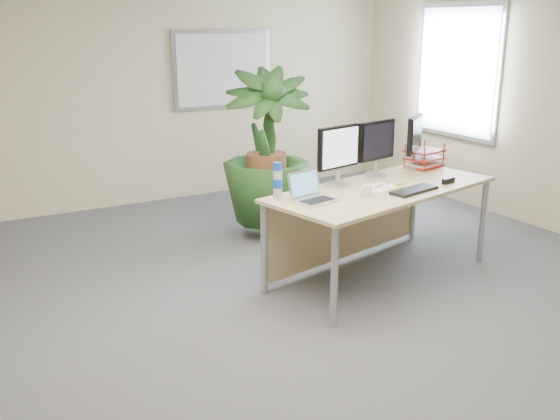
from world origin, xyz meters
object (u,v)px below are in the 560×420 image
desk (371,204)px  laptop (311,193)px  floor_plant (266,164)px  monitor_left (338,152)px  monitor_right (377,145)px

desk → laptop: bearing=-167.7°
floor_plant → laptop: bearing=-105.3°
desk → monitor_left: (-0.27, 0.12, 0.46)m
monitor_left → desk: bearing=-24.1°
monitor_left → laptop: 0.57m
floor_plant → monitor_right: 1.23m
monitor_left → laptop: size_ratio=1.40×
monitor_right → monitor_left: bearing=-165.6°
floor_plant → monitor_left: (0.04, -1.19, 0.33)m
desk → laptop: 0.76m
desk → monitor_right: (0.22, 0.25, 0.45)m
desk → monitor_left: size_ratio=4.35×
monitor_left → floor_plant: bearing=91.8°
monitor_right → floor_plant: bearing=116.5°
floor_plant → monitor_right: (0.53, -1.06, 0.32)m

